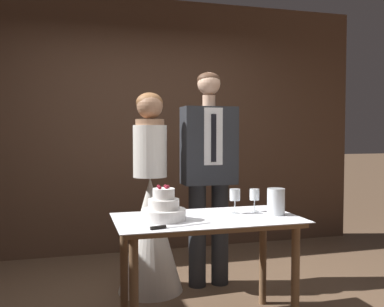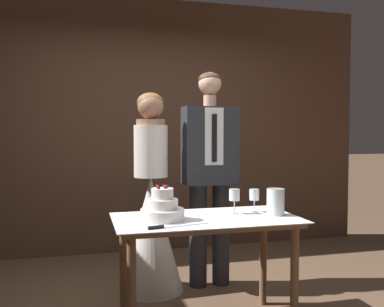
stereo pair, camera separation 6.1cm
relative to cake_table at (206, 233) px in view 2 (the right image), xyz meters
The scene contains 9 objects.
wall_back 2.18m from the cake_table, 94.17° to the left, with size 5.25×0.12×2.81m, color #513828.
cake_table is the anchor object (origin of this frame).
tiered_cake 0.35m from the cake_table, behind, with size 0.29×0.29×0.23m.
cake_knife 0.41m from the cake_table, 142.56° to the right, with size 0.41×0.12×0.02m.
wine_glass_near 0.34m from the cake_table, 19.11° to the left, with size 0.08×0.08×0.18m.
wine_glass_middle 0.47m from the cake_table, 15.59° to the left, with size 0.07×0.07×0.17m.
hurricane_candle 0.53m from the cake_table, ahead, with size 0.12×0.12×0.19m.
bride 0.80m from the cake_table, 108.72° to the left, with size 0.54×0.54×1.66m.
groom 0.89m from the cake_table, 71.26° to the left, with size 0.46×0.25×1.85m.
Camera 2 is at (-0.67, -2.85, 1.33)m, focal length 40.00 mm.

